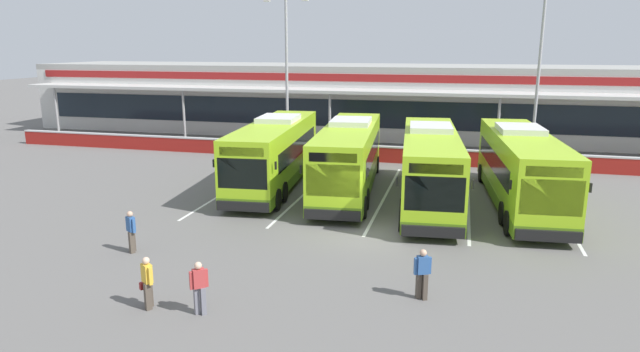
% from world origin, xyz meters
% --- Properties ---
extents(ground_plane, '(200.00, 200.00, 0.00)m').
position_xyz_m(ground_plane, '(0.00, 0.00, 0.00)').
color(ground_plane, '#605E5B').
extents(terminal_building, '(70.00, 13.00, 6.00)m').
position_xyz_m(terminal_building, '(-0.00, 26.91, 3.01)').
color(terminal_building, silver).
rests_on(terminal_building, ground).
extents(red_barrier_wall, '(60.00, 0.40, 1.10)m').
position_xyz_m(red_barrier_wall, '(0.00, 14.50, 0.56)').
color(red_barrier_wall, maroon).
rests_on(red_barrier_wall, ground).
extents(coach_bus_leftmost, '(3.82, 12.33, 3.78)m').
position_xyz_m(coach_bus_leftmost, '(-6.30, 6.71, 1.79)').
color(coach_bus_leftmost, '#9ED11E').
rests_on(coach_bus_leftmost, ground).
extents(coach_bus_left_centre, '(3.82, 12.33, 3.78)m').
position_xyz_m(coach_bus_left_centre, '(-2.08, 6.47, 1.79)').
color(coach_bus_left_centre, '#9ED11E').
rests_on(coach_bus_left_centre, ground).
extents(coach_bus_centre, '(3.82, 12.33, 3.78)m').
position_xyz_m(coach_bus_centre, '(2.24, 5.35, 1.79)').
color(coach_bus_centre, '#9ED11E').
rests_on(coach_bus_centre, ground).
extents(coach_bus_right_centre, '(3.82, 12.33, 3.78)m').
position_xyz_m(coach_bus_right_centre, '(6.54, 5.95, 1.79)').
color(coach_bus_right_centre, '#9ED11E').
rests_on(coach_bus_right_centre, ground).
extents(bay_stripe_far_west, '(0.14, 13.00, 0.01)m').
position_xyz_m(bay_stripe_far_west, '(-8.40, 6.00, 0.00)').
color(bay_stripe_far_west, silver).
rests_on(bay_stripe_far_west, ground).
extents(bay_stripe_west, '(0.14, 13.00, 0.01)m').
position_xyz_m(bay_stripe_west, '(-4.20, 6.00, 0.00)').
color(bay_stripe_west, silver).
rests_on(bay_stripe_west, ground).
extents(bay_stripe_mid_west, '(0.14, 13.00, 0.01)m').
position_xyz_m(bay_stripe_mid_west, '(0.00, 6.00, 0.00)').
color(bay_stripe_mid_west, silver).
rests_on(bay_stripe_mid_west, ground).
extents(bay_stripe_centre, '(0.14, 13.00, 0.01)m').
position_xyz_m(bay_stripe_centre, '(4.20, 6.00, 0.00)').
color(bay_stripe_centre, silver).
rests_on(bay_stripe_centre, ground).
extents(bay_stripe_mid_east, '(0.14, 13.00, 0.01)m').
position_xyz_m(bay_stripe_mid_east, '(8.40, 6.00, 0.00)').
color(bay_stripe_mid_east, silver).
rests_on(bay_stripe_mid_east, ground).
extents(pedestrian_with_handbag, '(0.61, 0.53, 1.62)m').
position_xyz_m(pedestrian_with_handbag, '(-5.11, -8.25, 0.86)').
color(pedestrian_with_handbag, '#4C4238').
rests_on(pedestrian_with_handbag, ground).
extents(pedestrian_in_dark_coat, '(0.47, 0.42, 1.62)m').
position_xyz_m(pedestrian_in_dark_coat, '(-3.45, -8.21, 0.87)').
color(pedestrian_in_dark_coat, slate).
rests_on(pedestrian_in_dark_coat, ground).
extents(pedestrian_child, '(0.53, 0.33, 1.62)m').
position_xyz_m(pedestrian_child, '(2.72, -5.59, 0.87)').
color(pedestrian_child, '#4C4238').
rests_on(pedestrian_child, ground).
extents(pedestrian_near_bin, '(0.51, 0.41, 1.62)m').
position_xyz_m(pedestrian_near_bin, '(-8.19, -4.35, 0.87)').
color(pedestrian_near_bin, '#4C4238').
rests_on(pedestrian_near_bin, ground).
extents(lamp_post_west, '(3.24, 0.28, 11.00)m').
position_xyz_m(lamp_post_west, '(-8.69, 16.41, 6.29)').
color(lamp_post_west, '#9E9EA3').
rests_on(lamp_post_west, ground).
extents(lamp_post_centre, '(3.24, 0.28, 11.00)m').
position_xyz_m(lamp_post_centre, '(8.24, 16.45, 6.29)').
color(lamp_post_centre, '#9E9EA3').
rests_on(lamp_post_centre, ground).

